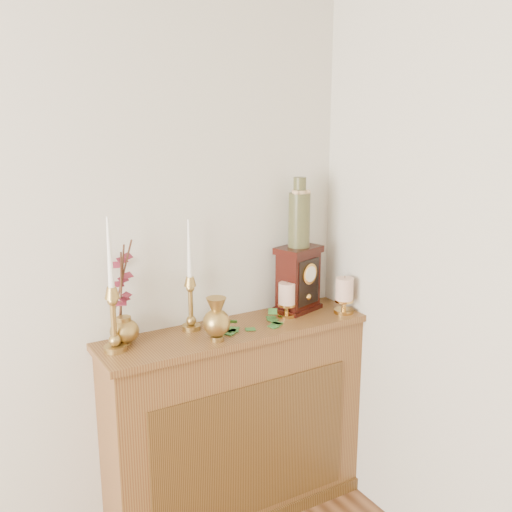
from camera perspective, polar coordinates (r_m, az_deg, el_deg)
console_shelf at (r=2.87m, az=-1.79°, el=-16.07°), size 1.24×0.34×0.93m
candlestick_left at (r=2.41m, az=-13.48°, el=-4.89°), size 0.09×0.09×0.54m
candlestick_center at (r=2.59m, az=-6.27°, el=-3.66°), size 0.08×0.08×0.49m
bud_vase at (r=2.48m, az=-3.78°, el=-6.07°), size 0.12×0.12×0.19m
ginger_jar at (r=2.50m, az=-12.60°, el=-3.69°), size 0.17×0.19×0.44m
pillar_candle_left at (r=2.76m, az=2.97°, el=-3.99°), size 0.09×0.09×0.17m
pillar_candle_right at (r=2.84m, az=8.41°, el=-3.55°), size 0.09×0.09×0.18m
ivy_garland at (r=2.65m, az=-0.68°, el=-6.54°), size 0.39×0.18×0.07m
mantel_clock at (r=2.84m, az=4.08°, el=-2.22°), size 0.24×0.20×0.31m
ceramic_vase at (r=2.77m, az=4.14°, el=3.82°), size 0.10×0.10×0.32m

